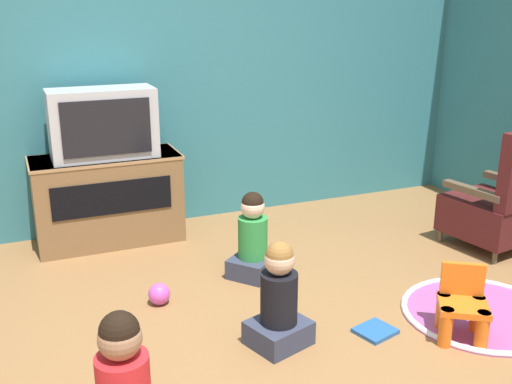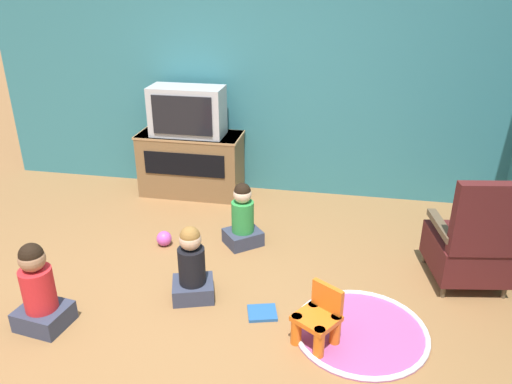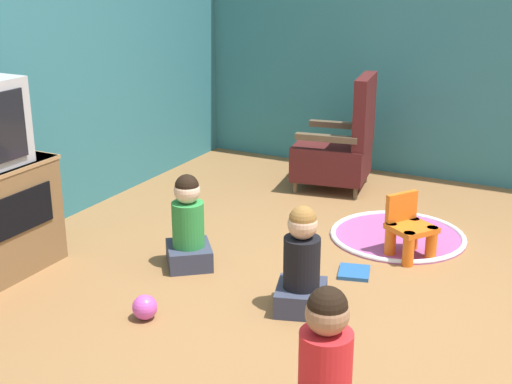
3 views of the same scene
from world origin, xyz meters
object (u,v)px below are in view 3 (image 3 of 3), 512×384
child_watching_right (302,265)px  black_armchair (339,148)px  book (354,272)px  yellow_kid_chair (409,232)px  child_watching_left (188,227)px  child_watching_center (325,371)px  toy_ball (145,307)px

child_watching_right → black_armchair: bearing=-2.1°
book → child_watching_right: bearing=153.1°
black_armchair → yellow_kid_chair: 1.45m
yellow_kid_chair → book: bearing=-174.2°
black_armchair → child_watching_right: bearing=6.2°
child_watching_left → book: bearing=-109.1°
book → child_watching_left: bearing=94.5°
black_armchair → child_watching_center: black_armchair is taller
yellow_kid_chair → child_watching_right: size_ratio=0.68×
yellow_kid_chair → child_watching_left: (-0.77, 1.20, 0.09)m
child_watching_left → child_watching_right: 0.89m
black_armchair → child_watching_right: 2.17m
black_armchair → child_watching_right: (-2.09, -0.59, -0.09)m
toy_ball → child_watching_right: bearing=-54.8°
child_watching_left → child_watching_center: 1.79m
child_watching_center → child_watching_right: child_watching_center is taller
black_armchair → book: (-1.53, -0.70, -0.34)m
child_watching_left → child_watching_center: child_watching_center is taller
child_watching_right → book: child_watching_right is taller
yellow_kid_chair → black_armchair: bearing=73.0°
child_watching_center → child_watching_right: bearing=37.1°
child_watching_left → book: 1.07m
yellow_kid_chair → toy_ball: size_ratio=3.01×
yellow_kid_chair → book: size_ratio=1.64×
black_armchair → yellow_kid_chair: black_armchair is taller
yellow_kid_chair → child_watching_center: 1.93m
black_armchair → child_watching_center: (-3.03, -1.11, -0.07)m
black_armchair → yellow_kid_chair: bearing=30.1°
black_armchair → child_watching_right: size_ratio=1.57×
black_armchair → toy_ball: size_ratio=6.98×
child_watching_left → child_watching_right: bearing=-142.2°
book → yellow_kid_chair: bearing=-43.1°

